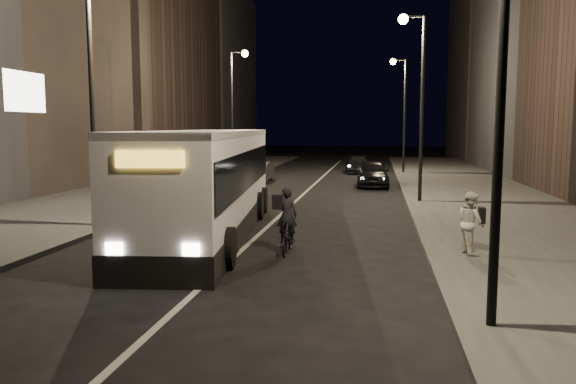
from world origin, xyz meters
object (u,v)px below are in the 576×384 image
at_px(cyclist_on_bicycle, 288,231).
at_px(pedestrian_woman, 471,223).
at_px(streetlight_left_far, 236,97).
at_px(car_far, 358,165).
at_px(streetlight_right_far, 401,100).
at_px(city_bus, 208,178).
at_px(car_mid, 260,172).
at_px(streetlight_right_near, 487,2).
at_px(streetlight_right_mid, 416,82).
at_px(car_near, 373,174).
at_px(streetlight_left_near, 98,67).

height_order(cyclist_on_bicycle, pedestrian_woman, cyclist_on_bicycle).
bearing_deg(streetlight_left_far, car_far, 42.63).
height_order(streetlight_right_far, car_far, streetlight_right_far).
height_order(city_bus, car_mid, city_bus).
bearing_deg(car_mid, streetlight_left_far, -27.81).
height_order(streetlight_right_near, streetlight_right_mid, same).
distance_m(streetlight_left_far, cyclist_on_bicycle, 22.16).
bearing_deg(streetlight_right_near, cyclist_on_bicycle, 126.53).
bearing_deg(car_near, streetlight_left_near, -121.75).
height_order(streetlight_left_near, pedestrian_woman, streetlight_left_near).
bearing_deg(cyclist_on_bicycle, car_far, 88.06).
xyz_separation_m(streetlight_right_mid, cyclist_on_bicycle, (-4.01, -10.59, -4.75)).
relative_size(car_near, car_far, 1.03).
bearing_deg(streetlight_left_near, car_mid, 84.24).
bearing_deg(car_far, streetlight_left_near, -111.79).
bearing_deg(streetlight_left_near, pedestrian_woman, -12.57).
bearing_deg(streetlight_left_near, streetlight_right_mid, 36.88).
bearing_deg(car_near, streetlight_right_mid, -77.37).
relative_size(streetlight_right_near, pedestrian_woman, 5.04).
bearing_deg(city_bus, streetlight_right_far, 67.95).
bearing_deg(cyclist_on_bicycle, car_near, 83.18).
bearing_deg(streetlight_left_near, city_bus, -4.79).
relative_size(streetlight_left_far, cyclist_on_bicycle, 4.43).
height_order(streetlight_left_near, city_bus, streetlight_left_near).
xyz_separation_m(streetlight_right_near, car_far, (-3.06, 32.99, -4.74)).
height_order(streetlight_left_near, car_far, streetlight_left_near).
distance_m(car_mid, car_far, 9.79).
xyz_separation_m(streetlight_right_far, streetlight_left_near, (-10.66, -24.00, 0.00)).
bearing_deg(car_mid, car_near, 162.92).
xyz_separation_m(streetlight_left_near, cyclist_on_bicycle, (6.66, -2.59, -4.75)).
relative_size(city_bus, cyclist_on_bicycle, 6.81).
bearing_deg(city_bus, streetlight_right_mid, 44.04).
relative_size(pedestrian_woman, car_far, 0.37).
distance_m(streetlight_left_far, city_bus, 19.03).
bearing_deg(car_mid, streetlight_left_near, 82.21).
xyz_separation_m(car_near, car_far, (-1.20, 9.73, -0.13)).
distance_m(streetlight_left_near, city_bus, 5.17).
height_order(streetlight_right_mid, car_near, streetlight_right_mid).
bearing_deg(pedestrian_woman, cyclist_on_bicycle, 72.96).
height_order(streetlight_right_near, streetlight_left_far, same).
bearing_deg(car_far, streetlight_right_far, -22.86).
relative_size(cyclist_on_bicycle, car_mid, 0.48).
relative_size(streetlight_left_near, streetlight_left_far, 1.00).
distance_m(pedestrian_woman, car_mid, 21.98).
bearing_deg(pedestrian_woman, car_far, -9.55).
height_order(streetlight_right_near, cyclist_on_bicycle, streetlight_right_near).
height_order(streetlight_left_far, city_bus, streetlight_left_far).
height_order(cyclist_on_bicycle, car_far, cyclist_on_bicycle).
bearing_deg(streetlight_left_far, streetlight_right_far, 29.36).
height_order(streetlight_right_near, streetlight_right_far, same).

